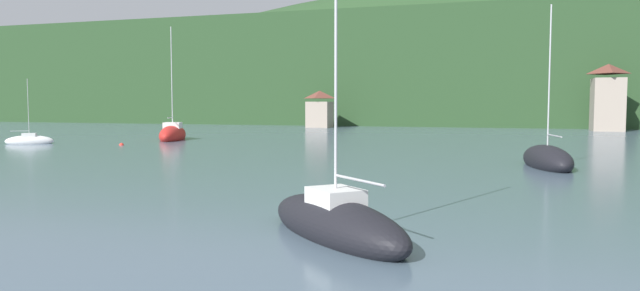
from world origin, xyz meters
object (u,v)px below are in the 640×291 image
sailboat_mid_4 (336,223)px  mooring_buoy_near (121,145)px  shore_building_westcentral (608,98)px  sailboat_far_3 (29,141)px  sailboat_far_2 (547,160)px  shore_building_west (320,110)px  sailboat_far_0 (173,135)px

sailboat_mid_4 → mooring_buoy_near: 41.39m
shore_building_westcentral → mooring_buoy_near: (-46.55, -44.30, -4.49)m
shore_building_westcentral → sailboat_far_3: (-55.88, -45.54, -4.19)m
sailboat_far_2 → sailboat_far_3: bearing=70.4°
shore_building_west → sailboat_mid_4: sailboat_mid_4 is taller
shore_building_westcentral → sailboat_mid_4: size_ratio=0.97×
shore_building_westcentral → sailboat_far_3: bearing=-140.8°
sailboat_far_2 → shore_building_westcentral: bearing=-23.1°
shore_building_westcentral → sailboat_far_0: (-46.39, -35.95, -3.94)m
shore_building_west → mooring_buoy_near: 43.85m
sailboat_far_2 → sailboat_far_0: bearing=54.3°
sailboat_far_2 → sailboat_mid_4: bearing=150.9°
shore_building_west → sailboat_far_3: bearing=-107.7°
mooring_buoy_near → sailboat_mid_4: bearing=-45.3°
sailboat_far_0 → shore_building_west: bearing=-28.4°
shore_building_westcentral → sailboat_mid_4: bearing=-103.3°
sailboat_far_2 → sailboat_far_3: 45.77m
shore_building_west → mooring_buoy_near: shore_building_west is taller
sailboat_far_2 → mooring_buoy_near: bearing=66.4°
sailboat_far_0 → sailboat_far_3: 13.50m
shore_building_westcentral → shore_building_west: bearing=-178.9°
sailboat_far_3 → sailboat_mid_4: size_ratio=0.67×
sailboat_far_0 → sailboat_mid_4: sailboat_far_0 is taller
shore_building_westcentral → mooring_buoy_near: bearing=-136.4°
shore_building_west → sailboat_far_2: bearing=-58.7°
sailboat_far_3 → mooring_buoy_near: bearing=-26.0°
shore_building_west → mooring_buoy_near: bearing=-96.5°
sailboat_far_2 → mooring_buoy_near: (-35.98, 7.64, -0.42)m
sailboat_far_0 → sailboat_mid_4: size_ratio=1.29×
sailboat_far_3 → mooring_buoy_near: size_ratio=15.55×
sailboat_far_0 → sailboat_mid_4: (28.96, -37.77, -0.15)m
sailboat_far_0 → sailboat_far_2: size_ratio=1.21×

